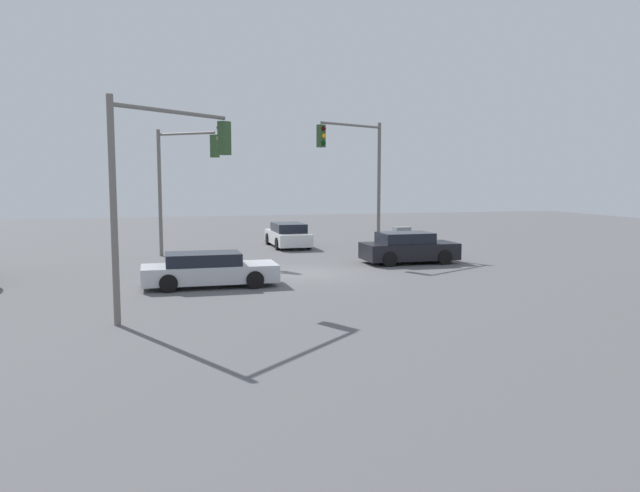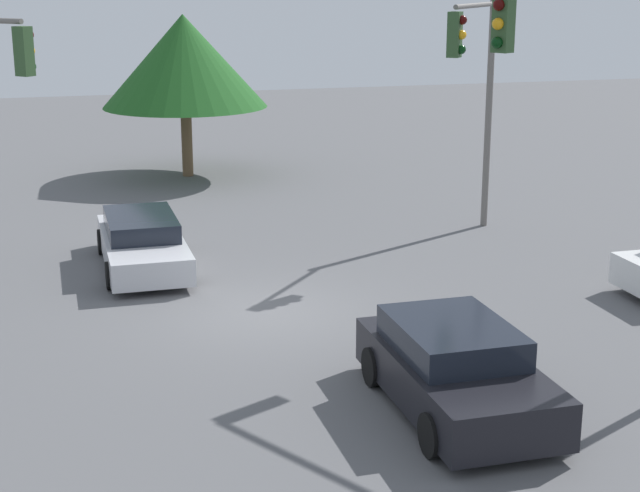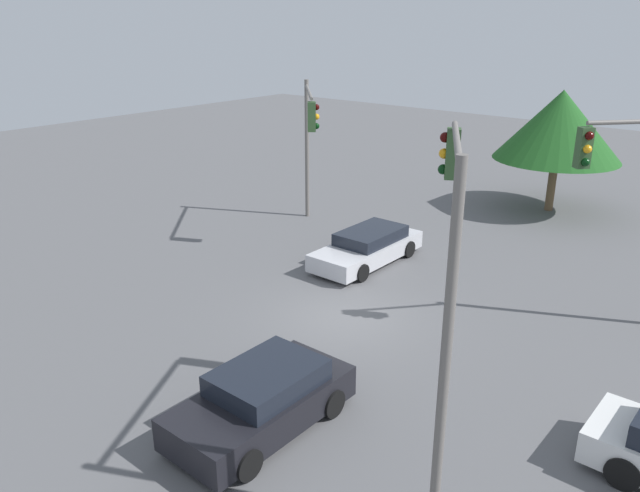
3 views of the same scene
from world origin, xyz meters
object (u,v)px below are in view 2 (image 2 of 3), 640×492
(sedan_dark, at_px, (455,370))
(traffic_signal_cross, at_px, (477,75))
(traffic_signal_aux, at_px, (626,103))
(sedan_silver, at_px, (142,243))

(sedan_dark, distance_m, traffic_signal_cross, 11.48)
(traffic_signal_cross, bearing_deg, traffic_signal_aux, 32.73)
(sedan_silver, xyz_separation_m, traffic_signal_cross, (-0.47, 8.64, 3.65))
(sedan_silver, relative_size, traffic_signal_cross, 0.77)
(sedan_dark, bearing_deg, traffic_signal_aux, -159.81)
(sedan_dark, relative_size, traffic_signal_cross, 0.68)
(sedan_silver, bearing_deg, traffic_signal_cross, -176.90)
(sedan_silver, height_order, sedan_dark, sedan_dark)
(sedan_silver, xyz_separation_m, traffic_signal_aux, (8.09, 7.45, 4.01))
(sedan_dark, relative_size, traffic_signal_aux, 0.64)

